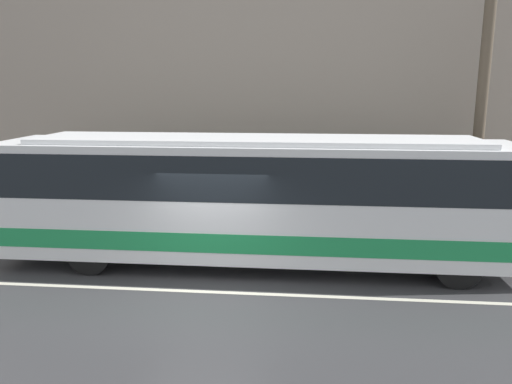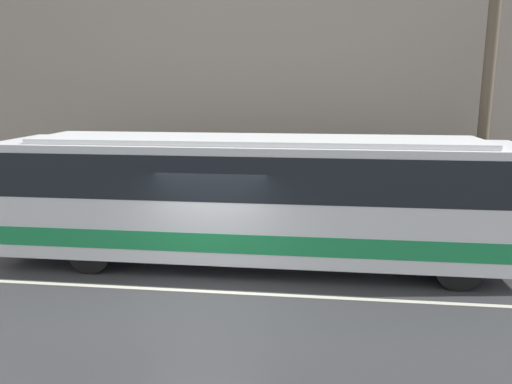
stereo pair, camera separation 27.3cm
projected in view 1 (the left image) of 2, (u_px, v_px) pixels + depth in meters
ground_plane at (208, 292)px, 10.84m from camera, size 60.00×60.00×0.00m
sidewalk at (240, 223)px, 16.01m from camera, size 60.00×2.65×0.16m
building_facade at (245, 81)px, 16.50m from camera, size 60.00×0.35×9.42m
lane_stripe at (208, 292)px, 10.84m from camera, size 54.00×0.14×0.01m
transit_bus at (255, 194)px, 12.23m from camera, size 12.46×2.54×3.19m
utility_pole_near at (481, 110)px, 14.13m from camera, size 0.32×0.32×7.10m
pedestrian_waiting at (331, 198)px, 15.96m from camera, size 0.36×0.36×1.52m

